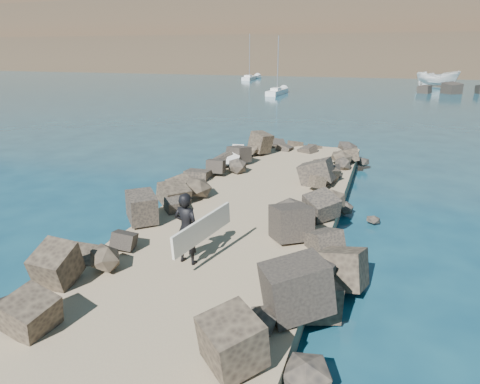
# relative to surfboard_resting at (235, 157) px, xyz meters

# --- Properties ---
(ground) EXTENTS (800.00, 800.00, 0.00)m
(ground) POSITION_rel_surfboard_resting_xyz_m (2.40, -5.22, -1.04)
(ground) COLOR #0F384C
(ground) RESTS_ON ground
(jetty) EXTENTS (6.00, 26.00, 0.60)m
(jetty) POSITION_rel_surfboard_resting_xyz_m (2.40, -7.22, -0.74)
(jetty) COLOR #8C7759
(jetty) RESTS_ON ground
(riprap_left) EXTENTS (2.60, 22.00, 1.00)m
(riprap_left) POSITION_rel_surfboard_resting_xyz_m (-0.50, -6.72, -0.54)
(riprap_left) COLOR black
(riprap_left) RESTS_ON ground
(riprap_right) EXTENTS (2.60, 22.00, 1.00)m
(riprap_right) POSITION_rel_surfboard_resting_xyz_m (5.30, -6.72, -0.54)
(riprap_right) COLOR black
(riprap_right) RESTS_ON ground
(headland) EXTENTS (360.00, 140.00, 32.00)m
(headland) POSITION_rel_surfboard_resting_xyz_m (12.40, 154.78, 14.96)
(headland) COLOR #2D4919
(headland) RESTS_ON ground
(surfboard_resting) EXTENTS (0.94, 2.35, 0.08)m
(surfboard_resting) POSITION_rel_surfboard_resting_xyz_m (0.00, 0.00, 0.00)
(surfboard_resting) COLOR silver
(surfboard_resting) RESTS_ON riprap_left
(boat_imported) EXTENTS (7.04, 3.27, 2.63)m
(boat_imported) POSITION_rel_surfboard_resting_xyz_m (14.19, 63.28, 0.28)
(boat_imported) COLOR white
(boat_imported) RESTS_ON ground
(surfer_with_board) EXTENTS (1.14, 2.32, 1.91)m
(surfer_with_board) POSITION_rel_surfboard_resting_xyz_m (2.19, -9.61, 0.52)
(surfer_with_board) COLOR black
(surfer_with_board) RESTS_ON jetty
(sailboat_e) EXTENTS (2.47, 7.89, 9.28)m
(sailboat_e) POSITION_rel_surfboard_resting_xyz_m (-21.73, 70.37, -0.69)
(sailboat_e) COLOR silver
(sailboat_e) RESTS_ON ground
(sailboat_a) EXTENTS (1.69, 6.59, 7.94)m
(sailboat_a) POSITION_rel_surfboard_resting_xyz_m (-8.23, 40.84, -0.69)
(sailboat_a) COLOR silver
(sailboat_a) RESTS_ON ground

